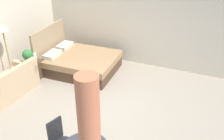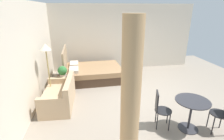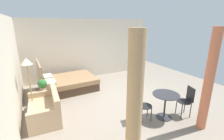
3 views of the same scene
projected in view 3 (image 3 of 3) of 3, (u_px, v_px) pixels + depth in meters
The scene contains 14 objects.
ground_plane at pixel (117, 97), 5.91m from camera, with size 8.59×9.34×0.02m, color gray.
wall_back at pixel (10, 72), 4.12m from camera, with size 8.59×0.12×2.84m, color beige.
wall_right at pixel (90, 49), 7.89m from camera, with size 0.12×6.34×2.84m, color beige.
bed at pixel (67, 83), 6.50m from camera, with size 1.70×2.17×1.27m.
couch at pixel (46, 109), 4.53m from camera, with size 1.46×0.86×0.81m.
nightstand at pixel (44, 97), 5.30m from camera, with size 0.53×0.45×0.53m.
potted_plant at pixel (42, 85), 5.07m from camera, with size 0.29×0.29×0.41m.
vase at pixel (43, 86), 5.30m from camera, with size 0.12×0.12×0.21m.
floor_lamp at pixel (27, 68), 4.44m from camera, with size 0.31×0.31×1.72m.
balcony_table at pixel (165, 101), 4.50m from camera, with size 0.74×0.74×0.74m.
cafe_chair_near_window at pixel (187, 99), 4.61m from camera, with size 0.50×0.50×0.89m.
cafe_chair_near_couch at pixel (142, 103), 4.39m from camera, with size 0.48×0.48×0.88m.
curtain_left at pixel (209, 81), 3.86m from camera, with size 0.23×0.23×2.58m.
curtain_right at pixel (135, 100), 2.91m from camera, with size 0.30×0.30×2.58m.
Camera 3 is at (-4.69, 2.62, 2.65)m, focal length 25.58 mm.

